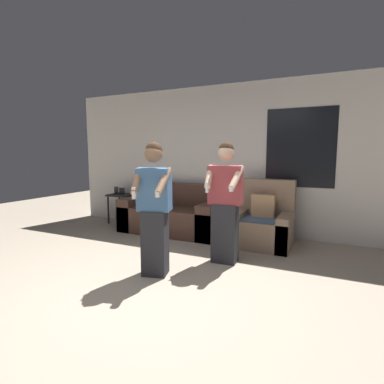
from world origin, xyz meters
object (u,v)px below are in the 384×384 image
object	(u,v)px
armchair	(262,224)
side_table	(122,198)
couch	(173,215)
person_left	(154,209)
person_right	(225,203)

from	to	relation	value
armchair	side_table	world-z (taller)	armchair
couch	armchair	size ratio (longest dim) A/B	1.82
person_left	armchair	bearing A→B (deg)	62.88
side_table	person_left	world-z (taller)	person_left
couch	person_left	size ratio (longest dim) A/B	1.18
armchair	person_left	size ratio (longest dim) A/B	0.65
side_table	person_right	size ratio (longest dim) A/B	0.48
person_left	person_right	size ratio (longest dim) A/B	0.99
side_table	person_right	world-z (taller)	person_right
couch	person_left	xyz separation A→B (m)	(0.78, -1.87, 0.49)
couch	armchair	xyz separation A→B (m)	(1.69, -0.09, 0.02)
person_right	side_table	bearing A→B (deg)	154.50
couch	person_right	xyz separation A→B (m)	(1.40, -1.11, 0.49)
couch	person_left	distance (m)	2.09
armchair	person_right	size ratio (longest dim) A/B	0.65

